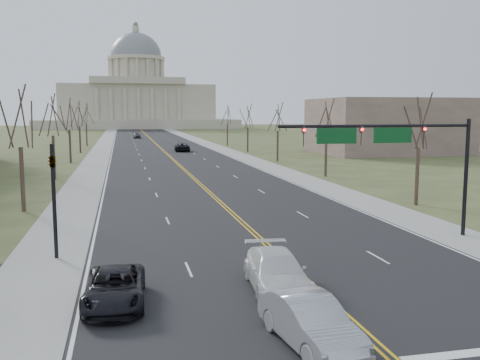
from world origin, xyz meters
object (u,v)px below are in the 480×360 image
signal_mast (392,144)px  signal_left (54,188)px  car_sb_inner_lead (310,322)px  car_far_sb (137,135)px  car_sb_inner_second (277,272)px  car_far_nb (182,147)px  car_sb_outer_lead (115,288)px

signal_mast → signal_left: bearing=180.0°
signal_left → car_sb_inner_lead: (9.33, -12.86, -2.89)m
signal_mast → car_far_sb: signal_mast is taller
car_sb_inner_lead → car_far_sb: 141.17m
car_sb_inner_second → car_far_nb: 82.05m
signal_mast → car_far_nb: signal_mast is taller
signal_mast → car_sb_inner_second: signal_mast is taller
car_far_nb → car_far_sb: 54.22m
car_sb_inner_lead → car_sb_inner_second: car_sb_inner_second is taller
signal_mast → car_sb_inner_lead: bearing=-126.8°
car_sb_inner_lead → car_far_nb: 87.57m
signal_mast → car_far_nb: bearing=93.1°
car_far_sb → signal_left: bearing=-99.2°
car_sb_inner_lead → signal_mast: bearing=45.3°
car_sb_inner_second → car_far_sb: size_ratio=1.21×
car_sb_outer_lead → car_sb_inner_second: bearing=5.3°
car_far_nb → signal_mast: bearing=96.3°
car_sb_inner_lead → car_far_nb: (5.59, 87.40, 0.01)m
car_far_nb → car_far_sb: (-7.07, 53.76, -0.03)m
car_sb_inner_lead → car_far_nb: bearing=78.4°
car_sb_outer_lead → car_sb_inner_second: car_sb_inner_second is taller
signal_left → car_far_sb: (7.85, 128.30, -2.91)m
signal_left → car_sb_inner_second: bearing=-36.9°
car_far_nb → car_sb_outer_lead: bearing=85.0°
car_far_nb → car_far_sb: size_ratio=1.27×
car_sb_inner_lead → car_sb_inner_second: (0.49, 5.50, 0.01)m
signal_left → signal_mast: bearing=-0.0°
signal_mast → signal_left: 19.06m
car_sb_inner_second → car_far_nb: car_far_nb is taller
signal_left → car_sb_inner_second: size_ratio=1.06×
car_far_nb → car_far_sb: car_far_nb is taller
car_sb_outer_lead → car_far_sb: 136.01m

